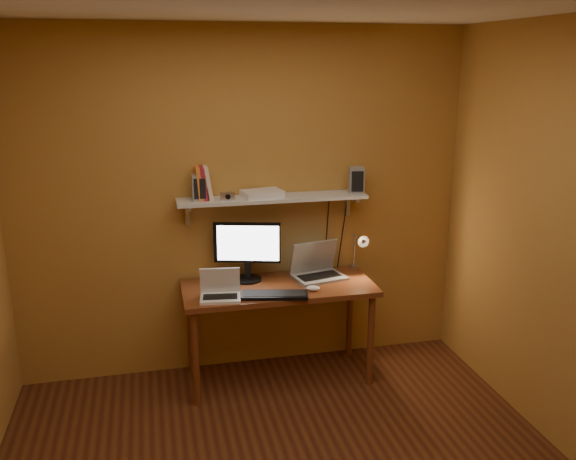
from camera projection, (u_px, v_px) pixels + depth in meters
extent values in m
cube|color=#A96F33|center=(244.00, 204.00, 4.58)|extent=(3.40, 0.02, 2.60)
cube|color=maroon|center=(279.00, 288.00, 4.46)|extent=(1.40, 0.60, 0.04)
cylinder|color=maroon|center=(196.00, 359.00, 4.20)|extent=(0.05, 0.05, 0.71)
cylinder|color=maroon|center=(371.00, 340.00, 4.48)|extent=(0.05, 0.05, 0.71)
cylinder|color=maroon|center=(190.00, 330.00, 4.65)|extent=(0.05, 0.05, 0.71)
cylinder|color=maroon|center=(350.00, 314.00, 4.93)|extent=(0.05, 0.05, 0.71)
cube|color=silver|center=(273.00, 198.00, 4.47)|extent=(1.40, 0.25, 0.02)
cube|color=silver|center=(187.00, 213.00, 4.47)|extent=(0.03, 0.03, 0.18)
cube|color=silver|center=(348.00, 204.00, 4.74)|extent=(0.03, 0.03, 0.18)
cylinder|color=black|center=(248.00, 279.00, 4.56)|extent=(0.26, 0.26, 0.02)
cube|color=black|center=(248.00, 269.00, 4.54)|extent=(0.06, 0.05, 0.15)
cube|color=black|center=(247.00, 243.00, 4.48)|extent=(0.48, 0.16, 0.30)
cube|color=white|center=(247.00, 243.00, 4.47)|extent=(0.44, 0.13, 0.27)
cube|color=gray|center=(319.00, 277.00, 4.60)|extent=(0.42, 0.33, 0.02)
cube|color=black|center=(319.00, 276.00, 4.59)|extent=(0.34, 0.21, 0.00)
cube|color=gray|center=(314.00, 257.00, 4.65)|extent=(0.38, 0.16, 0.25)
cube|color=#12243A|center=(314.00, 257.00, 4.65)|extent=(0.33, 0.13, 0.21)
cube|color=white|center=(220.00, 298.00, 4.19)|extent=(0.30, 0.23, 0.02)
cube|color=black|center=(220.00, 297.00, 4.19)|extent=(0.25, 0.13, 0.00)
cube|color=white|center=(220.00, 280.00, 4.24)|extent=(0.28, 0.09, 0.19)
cube|color=black|center=(220.00, 280.00, 4.24)|extent=(0.25, 0.07, 0.16)
cube|color=black|center=(274.00, 295.00, 4.24)|extent=(0.49, 0.25, 0.02)
ellipsoid|color=white|center=(313.00, 288.00, 4.35)|extent=(0.11, 0.09, 0.04)
cube|color=silver|center=(353.00, 269.00, 4.83)|extent=(0.05, 0.06, 0.08)
cylinder|color=silver|center=(354.00, 251.00, 4.79)|extent=(0.02, 0.02, 0.28)
cylinder|color=silver|center=(358.00, 237.00, 4.68)|extent=(0.01, 0.16, 0.01)
cone|color=silver|center=(361.00, 240.00, 4.60)|extent=(0.09, 0.09, 0.09)
sphere|color=#FFE0A5|center=(362.00, 241.00, 4.58)|extent=(0.04, 0.04, 0.04)
cube|color=gray|center=(199.00, 187.00, 4.33)|extent=(0.11, 0.11, 0.19)
cube|color=gray|center=(356.00, 180.00, 4.57)|extent=(0.13, 0.13, 0.20)
cube|color=orange|center=(199.00, 183.00, 4.35)|extent=(0.05, 0.16, 0.24)
cube|color=maroon|center=(203.00, 183.00, 4.35)|extent=(0.05, 0.16, 0.24)
cube|color=beige|center=(208.00, 183.00, 4.36)|extent=(0.06, 0.16, 0.24)
cube|color=silver|center=(227.00, 196.00, 4.34)|extent=(0.10, 0.03, 0.06)
cylinder|color=black|center=(228.00, 197.00, 4.32)|extent=(0.04, 0.02, 0.04)
cube|color=white|center=(262.00, 194.00, 4.46)|extent=(0.32, 0.24, 0.05)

